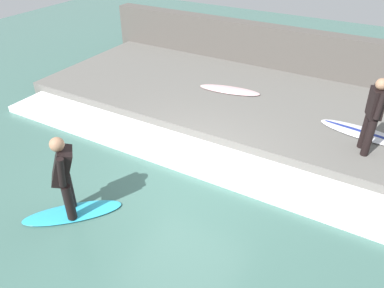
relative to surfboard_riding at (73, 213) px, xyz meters
name	(u,v)px	position (x,y,z in m)	size (l,w,h in m)	color
ground_plane	(183,182)	(1.75, -1.23, -0.03)	(28.00, 28.00, 0.00)	#426B60
concrete_ledge	(252,104)	(5.31, -1.23, 0.15)	(4.40, 11.65, 0.35)	#66635E
back_wall	(285,54)	(7.76, -1.23, 0.76)	(0.50, 12.23, 1.59)	#544F49
wave_foam_crest	(202,159)	(2.56, -1.23, 0.05)	(1.11, 11.06, 0.16)	white
surfboard_riding	(73,213)	(0.00, 0.00, 0.00)	(1.58, 1.56, 0.06)	#2DADD1
surfer_riding	(64,173)	(0.00, 0.00, 0.89)	(0.58, 0.58, 1.54)	black
surfer_waiting_near	(373,112)	(4.13, -4.14, 1.22)	(0.51, 0.37, 1.60)	black
surfboard_waiting_near	(365,134)	(4.82, -4.10, 0.35)	(0.82, 2.06, 0.07)	silver
surfboard_spare	(229,90)	(5.41, -0.52, 0.35)	(0.76, 1.74, 0.06)	beige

